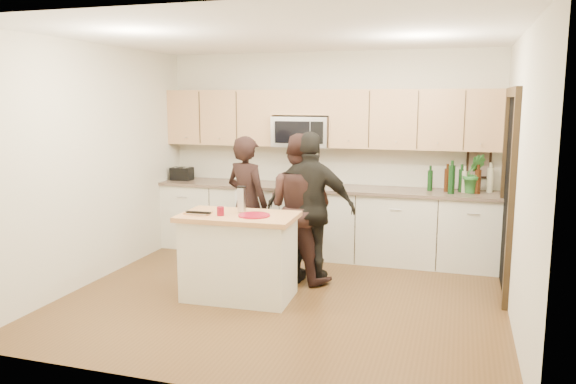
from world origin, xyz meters
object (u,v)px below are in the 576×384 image
(island, at_px, (239,256))
(woman_right, at_px, (311,208))
(toaster, at_px, (182,174))
(woman_center, at_px, (300,208))
(woman_left, at_px, (247,203))

(island, relative_size, woman_right, 0.71)
(toaster, xyz_separation_m, woman_center, (2.04, -1.04, -0.18))
(woman_left, bearing_deg, woman_right, -178.45)
(toaster, height_order, woman_left, woman_left)
(toaster, relative_size, woman_left, 0.18)
(woman_left, bearing_deg, woman_center, -176.41)
(island, height_order, woman_right, woman_right)
(woman_left, bearing_deg, toaster, -11.16)
(woman_left, height_order, woman_right, woman_right)
(woman_center, bearing_deg, island, 79.58)
(woman_center, xyz_separation_m, woman_right, (0.15, -0.08, 0.01))
(woman_right, bearing_deg, island, 48.27)
(woman_right, bearing_deg, woman_left, -20.98)
(toaster, bearing_deg, woman_center, -26.87)
(island, height_order, woman_center, woman_center)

